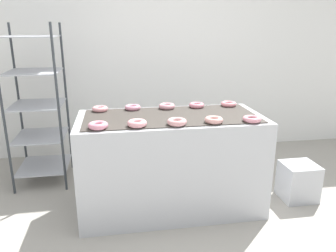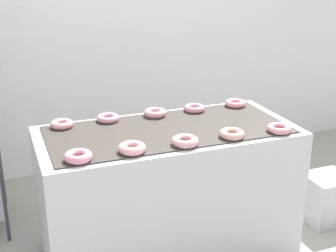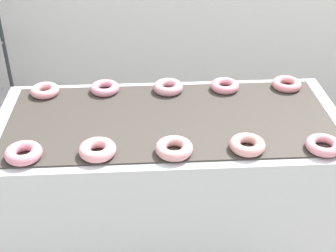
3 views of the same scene
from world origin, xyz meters
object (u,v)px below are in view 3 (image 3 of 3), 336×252
object	(u,v)px
fryer_machine	(170,192)
donut_near_right	(247,145)
donut_far_right	(225,86)
donut_far_rightmost	(287,84)
donut_near_center	(174,148)
donut_near_rightmost	(324,145)
donut_near_left	(97,150)
donut_near_leftmost	(24,153)
donut_far_leftmost	(45,90)
donut_far_left	(105,88)
donut_far_center	(168,87)

from	to	relation	value
fryer_machine	donut_near_right	world-z (taller)	donut_near_right
donut_far_right	donut_far_rightmost	bearing A→B (deg)	0.28
fryer_machine	donut_far_right	world-z (taller)	donut_far_right
donut_near_center	donut_near_rightmost	size ratio (longest dim) A/B	1.05
donut_near_center	donut_far_rightmost	size ratio (longest dim) A/B	1.05
donut_near_right	donut_near_left	bearing A→B (deg)	-179.87
donut_near_leftmost	donut_near_right	distance (m)	0.90
donut_near_rightmost	donut_far_leftmost	world-z (taller)	donut_far_leftmost
donut_near_leftmost	donut_near_right	size ratio (longest dim) A/B	1.01
donut_near_center	donut_near_right	distance (m)	0.30
donut_near_center	donut_far_leftmost	xyz separation A→B (m)	(-0.60, 0.53, -0.00)
donut_near_rightmost	donut_far_leftmost	xyz separation A→B (m)	(-1.22, 0.54, 0.00)
donut_near_center	donut_far_left	world-z (taller)	donut_near_center
donut_far_leftmost	donut_far_left	distance (m)	0.29
donut_near_left	donut_near_center	xyz separation A→B (m)	(0.31, -0.01, -0.00)
donut_near_right	donut_far_center	world-z (taller)	same
donut_near_leftmost	donut_near_left	xyz separation A→B (m)	(0.29, 0.00, 0.00)
donut_near_left	donut_far_center	size ratio (longest dim) A/B	1.02
donut_far_left	donut_near_center	bearing A→B (deg)	-60.44
donut_near_left	donut_near_rightmost	bearing A→B (deg)	-1.05
donut_far_leftmost	donut_far_center	xyz separation A→B (m)	(0.61, -0.00, 0.00)
donut_near_leftmost	donut_far_leftmost	distance (m)	0.53
donut_near_leftmost	donut_far_rightmost	world-z (taller)	donut_near_leftmost
fryer_machine	donut_far_right	bearing A→B (deg)	41.82
donut_near_left	donut_near_leftmost	bearing A→B (deg)	-179.17
donut_near_rightmost	donut_far_rightmost	distance (m)	0.54
donut_near_right	donut_near_center	bearing A→B (deg)	-178.44
donut_far_left	donut_near_leftmost	bearing A→B (deg)	-118.37
donut_near_rightmost	donut_far_center	distance (m)	0.81
donut_near_center	donut_near_right	bearing A→B (deg)	1.56
donut_far_leftmost	donut_near_rightmost	bearing A→B (deg)	-24.08
donut_near_leftmost	donut_far_leftmost	world-z (taller)	donut_near_leftmost
donut_near_leftmost	donut_far_center	bearing A→B (deg)	40.93
donut_near_right	donut_far_right	bearing A→B (deg)	90.88
donut_near_center	donut_far_rightmost	xyz separation A→B (m)	(0.61, 0.53, -0.00)
fryer_machine	donut_near_leftmost	bearing A→B (deg)	-156.13
fryer_machine	donut_near_rightmost	bearing A→B (deg)	-24.48
fryer_machine	donut_near_leftmost	xyz separation A→B (m)	(-0.60, -0.27, 0.46)
donut_near_right	donut_near_rightmost	distance (m)	0.31
fryer_machine	donut_far_left	world-z (taller)	donut_far_left
donut_near_center	donut_far_right	size ratio (longest dim) A/B	1.08
fryer_machine	donut_far_rightmost	xyz separation A→B (m)	(0.61, 0.26, 0.46)
donut_far_left	donut_far_right	size ratio (longest dim) A/B	1.01
donut_near_rightmost	fryer_machine	bearing A→B (deg)	155.52
donut_near_leftmost	donut_far_rightmost	xyz separation A→B (m)	(1.21, 0.53, -0.00)
donut_far_center	donut_far_leftmost	bearing A→B (deg)	179.74
fryer_machine	donut_near_leftmost	size ratio (longest dim) A/B	10.68
donut_near_center	donut_near_rightmost	bearing A→B (deg)	-0.94
donut_near_center	donut_far_center	distance (m)	0.53
donut_near_rightmost	donut_far_rightmost	size ratio (longest dim) A/B	1.00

